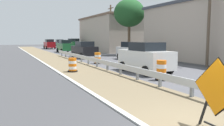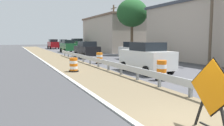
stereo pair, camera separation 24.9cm
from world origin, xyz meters
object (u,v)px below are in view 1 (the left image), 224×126
(traffic_barrel_mid, at_px, (98,59))
(car_trailing_near_lane, at_px, (133,51))
(traffic_barrel_close, at_px, (73,66))
(car_lead_near_lane, at_px, (49,44))
(traffic_barrel_nearest, at_px, (161,71))
(utility_pole_near, at_px, (209,19))
(car_distant_b, at_px, (84,50))
(utility_pole_mid, at_px, (111,28))
(warning_sign_diamond, at_px, (217,91))
(car_mid_far_lane, at_px, (74,44))
(car_lead_far_lane, at_px, (65,46))
(car_trailing_far_lane, at_px, (145,57))
(car_distant_a, at_px, (60,43))

(traffic_barrel_mid, relative_size, car_trailing_near_lane, 0.24)
(traffic_barrel_close, xyz_separation_m, car_lead_near_lane, (4.56, 34.54, 0.59))
(traffic_barrel_nearest, bearing_deg, utility_pole_near, 25.14)
(car_distant_b, xyz_separation_m, utility_pole_mid, (6.35, 6.33, 2.82))
(warning_sign_diamond, height_order, car_mid_far_lane, car_mid_far_lane)
(car_lead_far_lane, height_order, car_trailing_far_lane, car_trailing_far_lane)
(warning_sign_diamond, relative_size, car_distant_a, 0.39)
(car_distant_a, bearing_deg, traffic_barrel_nearest, -4.60)
(warning_sign_diamond, distance_m, car_trailing_far_lane, 9.81)
(traffic_barrel_close, distance_m, car_lead_near_lane, 34.84)
(car_trailing_far_lane, relative_size, car_distant_b, 0.98)
(car_lead_near_lane, xyz_separation_m, utility_pole_near, (6.13, -36.33, 2.76))
(traffic_barrel_mid, bearing_deg, car_trailing_far_lane, -81.01)
(car_distant_a, height_order, utility_pole_near, utility_pole_near)
(traffic_barrel_nearest, xyz_separation_m, car_lead_far_lane, (1.15, 26.64, 0.50))
(car_distant_b, relative_size, utility_pole_mid, 0.60)
(car_mid_far_lane, bearing_deg, car_lead_near_lane, -156.66)
(traffic_barrel_mid, height_order, car_lead_near_lane, car_lead_near_lane)
(traffic_barrel_nearest, height_order, car_lead_far_lane, car_lead_far_lane)
(warning_sign_diamond, xyz_separation_m, car_distant_b, (3.79, 21.59, -0.07))
(car_distant_b, bearing_deg, car_lead_near_lane, -2.39)
(utility_pole_near, bearing_deg, traffic_barrel_nearest, -154.86)
(car_lead_near_lane, bearing_deg, car_distant_b, 179.45)
(traffic_barrel_mid, height_order, car_trailing_near_lane, car_trailing_near_lane)
(car_trailing_near_lane, xyz_separation_m, car_mid_far_lane, (-0.33, 21.35, 0.14))
(car_mid_far_lane, xyz_separation_m, utility_pole_near, (2.89, -28.77, 2.67))
(car_distant_a, height_order, car_distant_b, car_distant_a)
(traffic_barrel_close, bearing_deg, car_distant_a, 78.67)
(traffic_barrel_close, relative_size, car_trailing_near_lane, 0.23)
(traffic_barrel_mid, xyz_separation_m, car_lead_far_lane, (1.30, 17.61, 0.55))
(car_lead_far_lane, relative_size, utility_pole_mid, 0.60)
(car_lead_near_lane, bearing_deg, car_trailing_far_lane, 179.84)
(traffic_barrel_mid, relative_size, utility_pole_mid, 0.14)
(car_lead_near_lane, distance_m, car_trailing_near_lane, 29.13)
(traffic_barrel_nearest, bearing_deg, traffic_barrel_mid, 90.95)
(warning_sign_diamond, bearing_deg, traffic_barrel_close, -85.00)
(car_lead_far_lane, xyz_separation_m, car_trailing_far_lane, (-0.32, -23.79, 0.02))
(warning_sign_diamond, bearing_deg, car_lead_near_lane, -92.49)
(utility_pole_near, bearing_deg, car_trailing_far_lane, -175.41)
(car_mid_far_lane, xyz_separation_m, car_trailing_far_lane, (-3.42, -29.28, -0.08))
(warning_sign_diamond, xyz_separation_m, traffic_barrel_nearest, (3.07, 6.15, -0.53))
(traffic_barrel_close, distance_m, car_trailing_far_lane, 4.97)
(traffic_barrel_close, xyz_separation_m, car_trailing_far_lane, (4.37, -2.30, 0.59))
(warning_sign_diamond, distance_m, car_mid_far_lane, 38.97)
(car_trailing_far_lane, xyz_separation_m, utility_pole_mid, (6.25, 18.92, 2.76))
(warning_sign_diamond, xyz_separation_m, car_trailing_far_lane, (3.89, 9.00, -0.01))
(traffic_barrel_nearest, distance_m, utility_pole_mid, 23.12)
(warning_sign_diamond, xyz_separation_m, car_lead_far_lane, (4.22, 32.79, -0.03))
(car_lead_near_lane, bearing_deg, traffic_barrel_mid, 177.96)
(traffic_barrel_mid, height_order, car_lead_far_lane, car_lead_far_lane)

